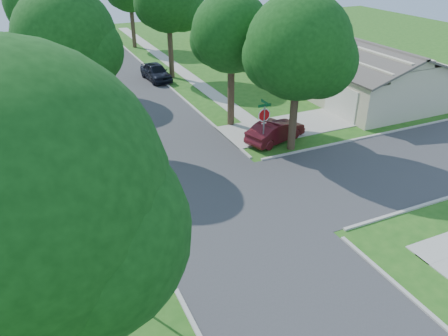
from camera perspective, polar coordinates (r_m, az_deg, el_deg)
name	(u,v)px	position (r m, az deg, el deg)	size (l,w,h in m)	color
ground	(222,210)	(19.81, -0.24, -5.45)	(100.00, 100.00, 0.00)	#215617
road_ns	(222,209)	(19.81, -0.24, -5.44)	(7.00, 100.00, 0.02)	#333335
sidewalk_ne	(169,62)	(44.41, -7.14, 13.55)	(1.20, 40.00, 0.04)	#9E9B91
sidewalk_nw	(37,77)	(42.49, -23.23, 10.88)	(1.20, 40.00, 0.04)	#9E9B91
driveway	(288,126)	(28.75, 8.32, 5.40)	(8.80, 3.60, 0.05)	#9E9B91
stop_sign_sw	(145,267)	(13.81, -10.24, -12.57)	(1.05, 0.80, 2.98)	gray
stop_sign_ne	(264,117)	(24.54, 5.26, 6.63)	(1.05, 0.80, 2.98)	gray
tree_e_near	(232,36)	(27.22, 1.07, 16.80)	(4.97, 4.80, 8.28)	#38281C
tree_e_mid	(169,2)	(38.17, -7.25, 20.74)	(5.59, 5.40, 9.21)	#38281C
tree_w_near	(67,42)	(24.64, -19.80, 15.18)	(5.38, 5.20, 8.97)	#38281C
tree_w_mid	(45,5)	(36.41, -22.29, 19.07)	(5.80, 5.60, 9.56)	#38281C
tree_sw_corner	(21,208)	(9.34, -24.98, -4.78)	(6.21, 6.00, 9.55)	#38281C
tree_ne_corner	(299,52)	(23.95, 9.81, 14.74)	(5.80, 5.60, 8.66)	#38281C
house_ne_near	(352,74)	(35.89, 16.32, 11.68)	(8.42, 13.60, 4.23)	#BAAD93
house_ne_far	(245,33)	(50.50, 2.82, 17.20)	(8.42, 13.60, 4.23)	#BAAD93
car_driveway	(276,131)	(26.31, 6.75, 4.83)	(1.40, 4.01, 1.32)	#4F1017
car_curb_east	(156,72)	(38.57, -8.88, 12.31)	(1.70, 4.24, 1.44)	black
car_curb_west	(57,43)	(53.18, -20.98, 15.00)	(1.66, 4.08, 1.18)	black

